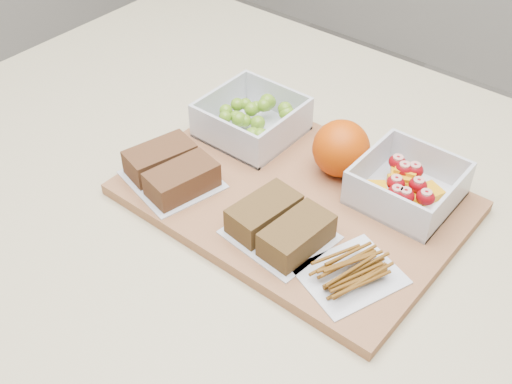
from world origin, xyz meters
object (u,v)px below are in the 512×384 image
grape_container (253,120)px  orange (341,148)px  sandwich_bag_left (171,170)px  fruit_container (407,186)px  sandwich_bag_center (280,225)px  pretzel_bag (351,269)px  cutting_board (294,198)px

grape_container → orange: bearing=1.5°
sandwich_bag_left → fruit_container: bearing=32.2°
orange → sandwich_bag_center: bearing=-84.8°
sandwich_bag_left → pretzel_bag: size_ratio=1.05×
orange → pretzel_bag: size_ratio=0.58×
grape_container → sandwich_bag_center: grape_container is taller
sandwich_bag_center → pretzel_bag: sandwich_bag_center is taller
cutting_board → fruit_container: bearing=35.4°
orange → pretzel_bag: (0.12, -0.15, -0.03)m
cutting_board → pretzel_bag: 0.16m
sandwich_bag_left → sandwich_bag_center: 0.18m
cutting_board → sandwich_bag_center: bearing=-65.6°
cutting_board → sandwich_bag_left: (-0.14, -0.08, 0.03)m
cutting_board → grape_container: size_ratio=3.29×
grape_container → sandwich_bag_left: grape_container is taller
cutting_board → pretzel_bag: (0.14, -0.08, 0.02)m
orange → pretzel_bag: 0.19m
sandwich_bag_left → pretzel_bag: sandwich_bag_left is taller
cutting_board → sandwich_bag_center: 0.09m
cutting_board → fruit_container: (0.12, 0.08, 0.03)m
grape_container → cutting_board: bearing=-29.3°
cutting_board → sandwich_bag_left: bearing=-150.0°
grape_container → orange: (0.15, 0.00, 0.02)m
grape_container → sandwich_bag_center: bearing=-42.2°
orange → sandwich_bag_left: bearing=-136.0°
fruit_container → sandwich_bag_center: size_ratio=0.95×
cutting_board → grape_container: (-0.13, 0.07, 0.03)m
sandwich_bag_center → pretzel_bag: size_ratio=0.95×
cutting_board → fruit_container: 0.15m
fruit_container → sandwich_bag_center: (-0.08, -0.16, -0.00)m
fruit_container → sandwich_bag_left: size_ratio=0.87×
grape_container → orange: 0.15m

